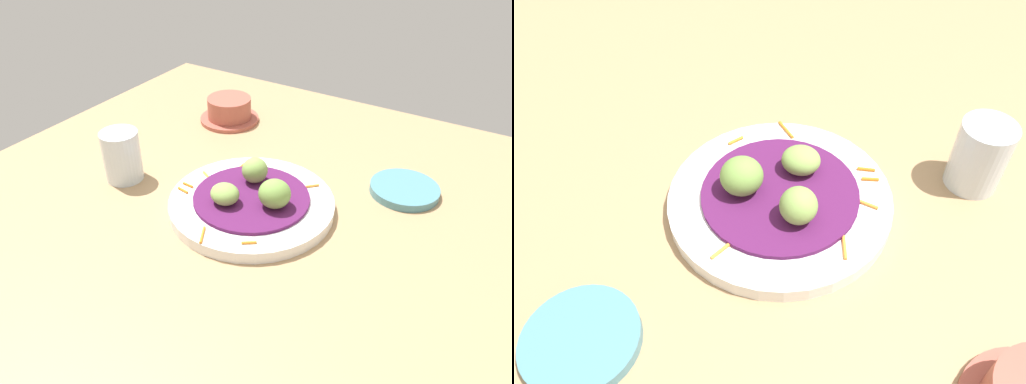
# 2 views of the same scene
# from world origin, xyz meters

# --- Properties ---
(table_surface) EXTENTS (1.10, 1.10, 0.02)m
(table_surface) POSITION_xyz_m (0.00, 0.00, 0.01)
(table_surface) COLOR tan
(table_surface) RESTS_ON ground
(main_plate) EXTENTS (0.27, 0.27, 0.02)m
(main_plate) POSITION_xyz_m (0.03, -0.06, 0.03)
(main_plate) COLOR white
(main_plate) RESTS_ON table_surface
(cabbage_bed) EXTENTS (0.19, 0.19, 0.01)m
(cabbage_bed) POSITION_xyz_m (0.03, -0.06, 0.04)
(cabbage_bed) COLOR #51194C
(cabbage_bed) RESTS_ON main_plate
(carrot_garnish) EXTENTS (0.20, 0.23, 0.00)m
(carrot_garnish) POSITION_xyz_m (0.06, -0.05, 0.04)
(carrot_garnish) COLOR orange
(carrot_garnish) RESTS_ON main_plate
(guac_scoop_left) EXTENTS (0.04, 0.04, 0.04)m
(guac_scoop_left) POSITION_xyz_m (0.05, -0.10, 0.07)
(guac_scoop_left) COLOR #84A851
(guac_scoop_left) RESTS_ON cabbage_bed
(guac_scoop_center) EXTENTS (0.06, 0.05, 0.03)m
(guac_scoop_center) POSITION_xyz_m (0.06, -0.02, 0.06)
(guac_scoop_center) COLOR #84A851
(guac_scoop_center) RESTS_ON cabbage_bed
(guac_scoop_right) EXTENTS (0.06, 0.06, 0.05)m
(guac_scoop_right) POSITION_xyz_m (-0.01, -0.06, 0.07)
(guac_scoop_right) COLOR #759E47
(guac_scoop_right) RESTS_ON cabbage_bed
(side_plate_small) EXTENTS (0.12, 0.12, 0.01)m
(side_plate_small) POSITION_xyz_m (-0.17, -0.23, 0.03)
(side_plate_small) COLOR teal
(side_plate_small) RESTS_ON table_surface
(terracotta_bowl) EXTENTS (0.13, 0.13, 0.05)m
(terracotta_bowl) POSITION_xyz_m (0.24, -0.31, 0.04)
(terracotta_bowl) COLOR #A85142
(terracotta_bowl) RESTS_ON table_surface
(water_glass) EXTENTS (0.07, 0.07, 0.09)m
(water_glass) POSITION_xyz_m (0.27, -0.02, 0.07)
(water_glass) COLOR silver
(water_glass) RESTS_ON table_surface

